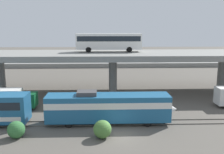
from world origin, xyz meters
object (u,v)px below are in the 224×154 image
Objects in this scene: service_truck_east at (11,99)px; parked_car_6 at (77,58)px; parked_car_1 at (183,58)px; train_locomotive at (114,106)px; parked_car_4 at (53,58)px; transit_bus_on_overpass at (109,41)px; parked_car_2 at (159,59)px; parked_car_0 at (26,57)px; parked_car_3 at (25,59)px; parked_car_5 at (72,59)px.

service_truck_east reaches higher than parked_car_6.
service_truck_east is 1.48× the size of parked_car_1.
parked_car_6 is (-34.17, 1.82, 0.00)m from parked_car_1.
train_locomotive is 56.53m from parked_car_4.
parked_car_2 is at bearing -117.86° from transit_bus_on_overpass.
train_locomotive is at bearing -22.43° from service_truck_east.
parked_car_2 is at bearing -9.59° from parked_car_4.
service_truck_east reaches higher than parked_car_2.
parked_car_1 is at bearing 20.69° from parked_car_2.
parked_car_0 and parked_car_4 have the same top height.
parked_car_0 is 1.00× the size of parked_car_2.
parked_car_2 is 41.68m from parked_car_3.
parked_car_4 is at bearing 175.41° from parked_car_6.
parked_car_1 is at bearing -126.15° from transit_bus_on_overpass.
service_truck_east is 1.46× the size of parked_car_3.
transit_bus_on_overpass reaches higher than parked_car_3.
service_truck_east is at bearing -76.00° from parked_car_3.
parked_car_5 is at bearing -16.59° from parked_car_0.
transit_bus_on_overpass is 1.76× the size of service_truck_east.
parked_car_5 and parked_car_6 have the same top height.
parked_car_3 is (-41.63, 2.03, 0.00)m from parked_car_2.
parked_car_1 and parked_car_2 have the same top height.
parked_car_1 is 50.18m from parked_car_3.
parked_car_6 is at bearing 168.88° from parked_car_2.
parked_car_4 is (-42.21, 2.46, -0.00)m from parked_car_1.
parked_car_2 is at bearing -159.31° from parked_car_1.
train_locomotive is at bearing -62.78° from parked_car_3.
service_truck_east is 47.66m from parked_car_4.
transit_bus_on_overpass reaches higher than service_truck_east.
train_locomotive is 60.25m from parked_car_0.
parked_car_0 is 1.10× the size of parked_car_4.
train_locomotive reaches higher than parked_car_5.
train_locomotive is 3.71× the size of parked_car_6.
parked_car_6 is (1.33, 3.50, -0.00)m from parked_car_5.
service_truck_east is at bearing -94.89° from parked_car_5.
parked_car_5 is (-26.97, 1.54, -0.00)m from parked_car_2.
parked_car_0 is 42.82m from parked_car_2.
parked_car_5 is at bearing -177.29° from parked_car_1.
train_locomotive is 3.64× the size of parked_car_2.
parked_car_5 is (6.71, -4.14, 0.00)m from parked_car_4.
parked_car_1 and parked_car_6 have the same top height.
parked_car_2 and parked_car_5 have the same top height.
service_truck_east is at bearing -86.40° from parked_car_4.
parked_car_5 is 3.74m from parked_car_6.
parked_car_3 is (-25.46, 32.62, -7.31)m from transit_bus_on_overpass.
parked_car_0 is at bearing 171.76° from parked_car_2.
train_locomotive is 50.74m from parked_car_5.
parked_car_0 is 0.96× the size of parked_car_3.
parked_car_1 is at bearing 64.49° from train_locomotive.
parked_car_3 and parked_car_6 have the same top height.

